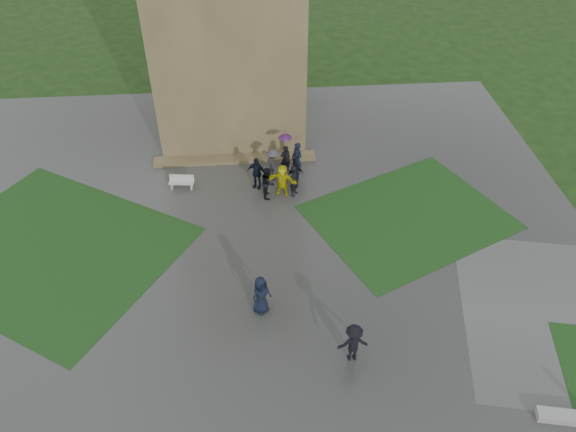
{
  "coord_description": "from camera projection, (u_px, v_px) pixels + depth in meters",
  "views": [
    {
      "loc": [
        0.91,
        -15.61,
        17.84
      ],
      "look_at": [
        2.47,
        4.15,
        1.2
      ],
      "focal_mm": 35.0,
      "sensor_mm": 36.0,
      "label": 1
    }
  ],
  "objects": [
    {
      "name": "ground",
      "position": [
        237.0,
        305.0,
        23.34
      ],
      "size": [
        120.0,
        120.0,
        0.0
      ],
      "primitive_type": "plane",
      "color": "black"
    },
    {
      "name": "plaza",
      "position": [
        236.0,
        270.0,
        24.86
      ],
      "size": [
        34.0,
        34.0,
        0.02
      ],
      "primitive_type": "cube",
      "color": "#333331",
      "rests_on": "ground"
    },
    {
      "name": "lawn_inset_left",
      "position": [
        51.0,
        250.0,
        25.86
      ],
      "size": [
        14.1,
        13.46,
        0.01
      ],
      "primitive_type": "cube",
      "rotation": [
        0.0,
        0.0,
        -0.56
      ],
      "color": "#153613",
      "rests_on": "plaza"
    },
    {
      "name": "lawn_inset_right",
      "position": [
        408.0,
        217.0,
        27.65
      ],
      "size": [
        11.12,
        10.15,
        0.01
      ],
      "primitive_type": "cube",
      "rotation": [
        0.0,
        0.0,
        0.44
      ],
      "color": "#153613",
      "rests_on": "plaza"
    },
    {
      "name": "tower_plinth",
      "position": [
        235.0,
        159.0,
        31.35
      ],
      "size": [
        9.0,
        0.8,
        0.22
      ],
      "primitive_type": "cube",
      "color": "brown",
      "rests_on": "plaza"
    },
    {
      "name": "bench",
      "position": [
        182.0,
        182.0,
        29.25
      ],
      "size": [
        1.33,
        0.56,
        0.75
      ],
      "rotation": [
        0.0,
        0.0,
        -0.12
      ],
      "color": "beige",
      "rests_on": "plaza"
    },
    {
      "name": "visitor_cluster",
      "position": [
        280.0,
        169.0,
        29.06
      ],
      "size": [
        3.23,
        2.9,
        2.37
      ],
      "color": "black",
      "rests_on": "plaza"
    },
    {
      "name": "pedestrian_mid",
      "position": [
        261.0,
        295.0,
        22.51
      ],
      "size": [
        1.08,
        1.05,
        1.84
      ],
      "primitive_type": "imported",
      "rotation": [
        0.0,
        0.0,
        0.71
      ],
      "color": "black",
      "rests_on": "plaza"
    },
    {
      "name": "pedestrian_near",
      "position": [
        353.0,
        343.0,
        20.74
      ],
      "size": [
        1.18,
        0.66,
        1.77
      ],
      "primitive_type": "imported",
      "rotation": [
        0.0,
        0.0,
        3.21
      ],
      "color": "black",
      "rests_on": "plaza"
    }
  ]
}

